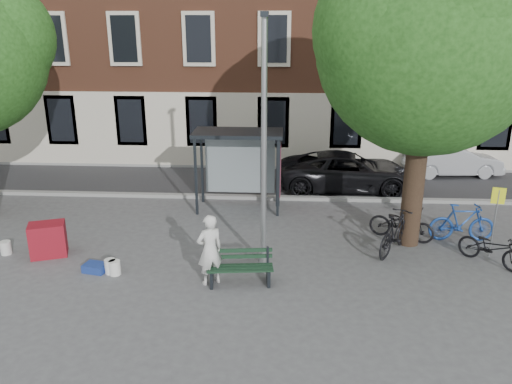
{
  "coord_description": "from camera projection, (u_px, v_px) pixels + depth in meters",
  "views": [
    {
      "loc": [
        0.5,
        -11.57,
        5.82
      ],
      "look_at": [
        -0.28,
        1.59,
        1.4
      ],
      "focal_mm": 35.0,
      "sensor_mm": 36.0,
      "label": 1
    }
  ],
  "objects": [
    {
      "name": "curb_near",
      "position": [
        270.0,
        198.0,
        17.54
      ],
      "size": [
        40.0,
        0.25,
        0.12
      ],
      "primitive_type": "cube",
      "color": "gray",
      "rests_on": "ground"
    },
    {
      "name": "car_silver",
      "position": [
        453.0,
        160.0,
        20.17
      ],
      "size": [
        3.89,
        1.66,
        1.25
      ],
      "primitive_type": "imported",
      "rotation": [
        0.0,
        0.0,
        1.66
      ],
      "color": "#B2B4BA",
      "rests_on": "ground"
    },
    {
      "name": "blue_crate",
      "position": [
        95.0,
        268.0,
        12.39
      ],
      "size": [
        0.62,
        0.5,
        0.2
      ],
      "primitive_type": "cube",
      "rotation": [
        0.0,
        0.0,
        -0.21
      ],
      "color": "navy",
      "rests_on": "ground"
    },
    {
      "name": "lamppost",
      "position": [
        264.0,
        159.0,
        11.95
      ],
      "size": [
        0.28,
        0.35,
        6.11
      ],
      "color": "#9EA0A3",
      "rests_on": "ground"
    },
    {
      "name": "bike_c",
      "position": [
        492.0,
        248.0,
        12.63
      ],
      "size": [
        1.66,
        1.67,
        0.92
      ],
      "primitive_type": "imported",
      "rotation": [
        0.0,
        0.0,
        0.78
      ],
      "color": "black",
      "rests_on": "ground"
    },
    {
      "name": "bike_b",
      "position": [
        462.0,
        223.0,
        14.01
      ],
      "size": [
        1.84,
        0.55,
        1.1
      ],
      "primitive_type": "imported",
      "rotation": [
        0.0,
        0.0,
        1.59
      ],
      "color": "#1A4093",
      "rests_on": "ground"
    },
    {
      "name": "road",
      "position": [
        271.0,
        182.0,
        19.45
      ],
      "size": [
        40.0,
        4.0,
        0.01
      ],
      "primitive_type": "cube",
      "color": "#28282B",
      "rests_on": "ground"
    },
    {
      "name": "bucket_b",
      "position": [
        110.0,
        266.0,
        12.28
      ],
      "size": [
        0.32,
        0.32,
        0.36
      ],
      "primitive_type": "cylinder",
      "rotation": [
        0.0,
        0.0,
        0.15
      ],
      "color": "white",
      "rests_on": "ground"
    },
    {
      "name": "bike_d",
      "position": [
        395.0,
        232.0,
        13.28
      ],
      "size": [
        1.53,
        1.9,
        1.16
      ],
      "primitive_type": "imported",
      "rotation": [
        0.0,
        0.0,
        2.55
      ],
      "color": "black",
      "rests_on": "ground"
    },
    {
      "name": "bucket_c",
      "position": [
        115.0,
        268.0,
        12.2
      ],
      "size": [
        0.35,
        0.35,
        0.36
      ],
      "primitive_type": "cylinder",
      "rotation": [
        0.0,
        0.0,
        0.31
      ],
      "color": "white",
      "rests_on": "ground"
    },
    {
      "name": "tree_right",
      "position": [
        431.0,
        34.0,
        12.13
      ],
      "size": [
        5.76,
        5.6,
        8.2
      ],
      "color": "black",
      "rests_on": "ground"
    },
    {
      "name": "red_stand",
      "position": [
        48.0,
        240.0,
        13.14
      ],
      "size": [
        1.05,
        0.87,
        0.9
      ],
      "primitive_type": "cube",
      "rotation": [
        0.0,
        0.0,
        0.35
      ],
      "color": "maroon",
      "rests_on": "ground"
    },
    {
      "name": "ground",
      "position": [
        263.0,
        263.0,
        12.83
      ],
      "size": [
        90.0,
        90.0,
        0.0
      ],
      "primitive_type": "plane",
      "color": "#4C4C4F",
      "rests_on": "ground"
    },
    {
      "name": "painter",
      "position": [
        210.0,
        250.0,
        11.58
      ],
      "size": [
        0.75,
        0.68,
        1.73
      ],
      "primitive_type": "imported",
      "rotation": [
        0.0,
        0.0,
        3.68
      ],
      "color": "silver",
      "rests_on": "ground"
    },
    {
      "name": "bucket_a",
      "position": [
        6.0,
        248.0,
        13.3
      ],
      "size": [
        0.3,
        0.3,
        0.36
      ],
      "primitive_type": "cylinder",
      "rotation": [
        0.0,
        0.0,
        -0.07
      ],
      "color": "silver",
      "rests_on": "ground"
    },
    {
      "name": "bus_shelter",
      "position": [
        251.0,
        152.0,
        16.14
      ],
      "size": [
        2.85,
        1.45,
        2.62
      ],
      "color": "#1E2328",
      "rests_on": "ground"
    },
    {
      "name": "car_dark",
      "position": [
        347.0,
        171.0,
        18.4
      ],
      "size": [
        5.04,
        2.36,
        1.4
      ],
      "primitive_type": "imported",
      "rotation": [
        0.0,
        0.0,
        1.58
      ],
      "color": "black",
      "rests_on": "ground"
    },
    {
      "name": "curb_far",
      "position": [
        273.0,
        167.0,
        21.33
      ],
      "size": [
        40.0,
        0.25,
        0.12
      ],
      "primitive_type": "cube",
      "color": "gray",
      "rests_on": "ground"
    },
    {
      "name": "bench",
      "position": [
        240.0,
        269.0,
        11.74
      ],
      "size": [
        1.6,
        0.67,
        0.8
      ],
      "rotation": [
        0.0,
        0.0,
        0.11
      ],
      "color": "#1E2328",
      "rests_on": "ground"
    },
    {
      "name": "notice_sign",
      "position": [
        497.0,
        207.0,
        12.8
      ],
      "size": [
        0.33,
        0.1,
        1.91
      ],
      "rotation": [
        0.0,
        0.0,
        -0.23
      ],
      "color": "#9EA0A3",
      "rests_on": "ground"
    },
    {
      "name": "bike_a",
      "position": [
        401.0,
        223.0,
        14.15
      ],
      "size": [
        1.92,
        1.34,
        0.96
      ],
      "primitive_type": "imported",
      "rotation": [
        0.0,
        0.0,
        1.14
      ],
      "color": "black",
      "rests_on": "ground"
    }
  ]
}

